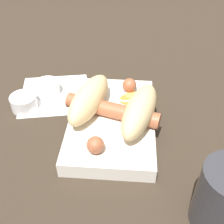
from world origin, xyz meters
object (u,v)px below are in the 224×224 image
at_px(food_tray, 112,122).
at_px(bread_roll, 114,105).
at_px(condiment_cup_far, 24,103).
at_px(condiment_cup_near, 47,89).
at_px(sausage, 114,111).

bearing_deg(food_tray, bread_roll, -98.78).
bearing_deg(condiment_cup_far, condiment_cup_near, -33.26).
xyz_separation_m(food_tray, sausage, (-0.00, -0.00, 0.03)).
bearing_deg(condiment_cup_near, food_tray, -123.26).
bearing_deg(condiment_cup_near, condiment_cup_far, 146.74).
xyz_separation_m(bread_roll, condiment_cup_far, (0.05, 0.19, -0.04)).
relative_size(sausage, condiment_cup_far, 3.68).
distance_m(sausage, condiment_cup_near, 0.19).
distance_m(condiment_cup_near, condiment_cup_far, 0.06).
bearing_deg(condiment_cup_far, food_tray, -103.79).
bearing_deg(bread_roll, food_tray, 81.22).
bearing_deg(sausage, condiment_cup_far, 75.63).
relative_size(bread_roll, condiment_cup_far, 3.33).
bearing_deg(bread_roll, condiment_cup_near, 57.16).
distance_m(food_tray, condiment_cup_near, 0.18).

